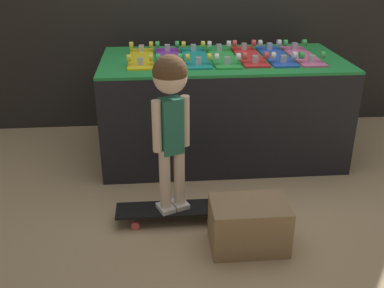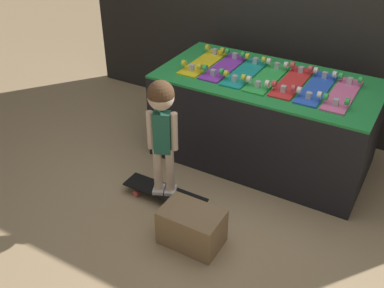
{
  "view_description": "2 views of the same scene",
  "coord_description": "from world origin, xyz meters",
  "px_view_note": "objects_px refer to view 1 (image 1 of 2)",
  "views": [
    {
      "loc": [
        -0.52,
        -2.75,
        1.62
      ],
      "look_at": [
        -0.29,
        -0.03,
        0.38
      ],
      "focal_mm": 42.0,
      "sensor_mm": 36.0,
      "label": 1
    },
    {
      "loc": [
        1.16,
        -2.7,
        2.38
      ],
      "look_at": [
        -0.3,
        -0.15,
        0.48
      ],
      "focal_mm": 42.0,
      "sensor_mm": 36.0,
      "label": 2
    }
  ],
  "objects_px": {
    "skateboard_green_on_rack": "(223,56)",
    "skateboard_on_floor": "(173,210)",
    "skateboard_purple_on_rack": "(168,57)",
    "child": "(171,106)",
    "skateboard_teal_on_rack": "(196,57)",
    "skateboard_pink_on_rack": "(302,55)",
    "skateboard_red_on_rack": "(249,55)",
    "skateboard_yellow_on_rack": "(141,57)",
    "skateboard_blue_on_rack": "(276,55)",
    "storage_box": "(249,225)"
  },
  "relations": [
    {
      "from": "skateboard_green_on_rack",
      "to": "skateboard_on_floor",
      "type": "distance_m",
      "value": 1.28
    },
    {
      "from": "skateboard_purple_on_rack",
      "to": "child",
      "type": "bearing_deg",
      "value": -91.36
    },
    {
      "from": "skateboard_purple_on_rack",
      "to": "skateboard_teal_on_rack",
      "type": "bearing_deg",
      "value": -4.23
    },
    {
      "from": "skateboard_green_on_rack",
      "to": "skateboard_purple_on_rack",
      "type": "bearing_deg",
      "value": 176.66
    },
    {
      "from": "skateboard_green_on_rack",
      "to": "skateboard_pink_on_rack",
      "type": "relative_size",
      "value": 1.0
    },
    {
      "from": "skateboard_on_floor",
      "to": "child",
      "type": "distance_m",
      "value": 0.7
    },
    {
      "from": "skateboard_red_on_rack",
      "to": "skateboard_pink_on_rack",
      "type": "relative_size",
      "value": 1.0
    },
    {
      "from": "skateboard_green_on_rack",
      "to": "skateboard_yellow_on_rack",
      "type": "bearing_deg",
      "value": 177.75
    },
    {
      "from": "skateboard_red_on_rack",
      "to": "skateboard_purple_on_rack",
      "type": "bearing_deg",
      "value": 179.74
    },
    {
      "from": "child",
      "to": "skateboard_green_on_rack",
      "type": "bearing_deg",
      "value": 42.8
    },
    {
      "from": "skateboard_purple_on_rack",
      "to": "skateboard_yellow_on_rack",
      "type": "bearing_deg",
      "value": 179.95
    },
    {
      "from": "skateboard_blue_on_rack",
      "to": "storage_box",
      "type": "distance_m",
      "value": 1.49
    },
    {
      "from": "skateboard_red_on_rack",
      "to": "skateboard_on_floor",
      "type": "xyz_separation_m",
      "value": [
        -0.64,
        -0.97,
        -0.74
      ]
    },
    {
      "from": "skateboard_purple_on_rack",
      "to": "storage_box",
      "type": "height_order",
      "value": "skateboard_purple_on_rack"
    },
    {
      "from": "skateboard_purple_on_rack",
      "to": "skateboard_green_on_rack",
      "type": "xyz_separation_m",
      "value": [
        0.41,
        -0.02,
        0.0
      ]
    },
    {
      "from": "skateboard_green_on_rack",
      "to": "child",
      "type": "height_order",
      "value": "child"
    },
    {
      "from": "skateboard_on_floor",
      "to": "child",
      "type": "relative_size",
      "value": 0.73
    },
    {
      "from": "skateboard_green_on_rack",
      "to": "storage_box",
      "type": "distance_m",
      "value": 1.42
    },
    {
      "from": "skateboard_blue_on_rack",
      "to": "skateboard_teal_on_rack",
      "type": "bearing_deg",
      "value": -179.94
    },
    {
      "from": "skateboard_pink_on_rack",
      "to": "child",
      "type": "xyz_separation_m",
      "value": [
        -1.06,
        -0.95,
        -0.05
      ]
    },
    {
      "from": "skateboard_yellow_on_rack",
      "to": "skateboard_green_on_rack",
      "type": "xyz_separation_m",
      "value": [
        0.62,
        -0.02,
        0.0
      ]
    },
    {
      "from": "skateboard_blue_on_rack",
      "to": "storage_box",
      "type": "bearing_deg",
      "value": -108.82
    },
    {
      "from": "skateboard_on_floor",
      "to": "skateboard_teal_on_rack",
      "type": "bearing_deg",
      "value": 76.52
    },
    {
      "from": "skateboard_green_on_rack",
      "to": "skateboard_on_floor",
      "type": "height_order",
      "value": "skateboard_green_on_rack"
    },
    {
      "from": "child",
      "to": "storage_box",
      "type": "height_order",
      "value": "child"
    },
    {
      "from": "child",
      "to": "skateboard_pink_on_rack",
      "type": "bearing_deg",
      "value": 19.51
    },
    {
      "from": "storage_box",
      "to": "child",
      "type": "bearing_deg",
      "value": 144.9
    },
    {
      "from": "skateboard_teal_on_rack",
      "to": "skateboard_purple_on_rack",
      "type": "bearing_deg",
      "value": 175.77
    },
    {
      "from": "skateboard_green_on_rack",
      "to": "skateboard_red_on_rack",
      "type": "xyz_separation_m",
      "value": [
        0.21,
        0.02,
        0.0
      ]
    },
    {
      "from": "skateboard_pink_on_rack",
      "to": "skateboard_green_on_rack",
      "type": "bearing_deg",
      "value": -179.74
    },
    {
      "from": "skateboard_purple_on_rack",
      "to": "skateboard_blue_on_rack",
      "type": "relative_size",
      "value": 1.0
    },
    {
      "from": "skateboard_blue_on_rack",
      "to": "storage_box",
      "type": "height_order",
      "value": "skateboard_blue_on_rack"
    },
    {
      "from": "skateboard_purple_on_rack",
      "to": "skateboard_teal_on_rack",
      "type": "distance_m",
      "value": 0.21
    },
    {
      "from": "skateboard_purple_on_rack",
      "to": "storage_box",
      "type": "relative_size",
      "value": 1.49
    },
    {
      "from": "storage_box",
      "to": "skateboard_purple_on_rack",
      "type": "bearing_deg",
      "value": 107.43
    },
    {
      "from": "skateboard_yellow_on_rack",
      "to": "skateboard_blue_on_rack",
      "type": "height_order",
      "value": "same"
    },
    {
      "from": "skateboard_teal_on_rack",
      "to": "skateboard_pink_on_rack",
      "type": "bearing_deg",
      "value": -0.42
    },
    {
      "from": "skateboard_green_on_rack",
      "to": "skateboard_blue_on_rack",
      "type": "xyz_separation_m",
      "value": [
        0.41,
        0.01,
        0.0
      ]
    },
    {
      "from": "skateboard_yellow_on_rack",
      "to": "child",
      "type": "xyz_separation_m",
      "value": [
        0.18,
        -0.97,
        -0.05
      ]
    },
    {
      "from": "skateboard_teal_on_rack",
      "to": "storage_box",
      "type": "height_order",
      "value": "skateboard_teal_on_rack"
    },
    {
      "from": "skateboard_yellow_on_rack",
      "to": "skateboard_purple_on_rack",
      "type": "bearing_deg",
      "value": -0.05
    },
    {
      "from": "skateboard_yellow_on_rack",
      "to": "skateboard_teal_on_rack",
      "type": "relative_size",
      "value": 1.0
    },
    {
      "from": "skateboard_yellow_on_rack",
      "to": "skateboard_pink_on_rack",
      "type": "height_order",
      "value": "same"
    },
    {
      "from": "skateboard_green_on_rack",
      "to": "skateboard_red_on_rack",
      "type": "relative_size",
      "value": 1.0
    },
    {
      "from": "storage_box",
      "to": "skateboard_yellow_on_rack",
      "type": "bearing_deg",
      "value": 115.48
    },
    {
      "from": "skateboard_purple_on_rack",
      "to": "skateboard_pink_on_rack",
      "type": "height_order",
      "value": "same"
    },
    {
      "from": "skateboard_yellow_on_rack",
      "to": "child",
      "type": "height_order",
      "value": "child"
    },
    {
      "from": "child",
      "to": "storage_box",
      "type": "relative_size",
      "value": 2.22
    },
    {
      "from": "skateboard_blue_on_rack",
      "to": "skateboard_red_on_rack",
      "type": "bearing_deg",
      "value": 176.71
    },
    {
      "from": "skateboard_purple_on_rack",
      "to": "skateboard_green_on_rack",
      "type": "distance_m",
      "value": 0.41
    }
  ]
}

